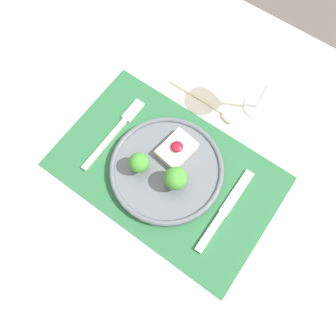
{
  "coord_description": "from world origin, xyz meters",
  "views": [
    {
      "loc": [
        0.14,
        -0.19,
        1.46
      ],
      "look_at": [
        0.0,
        0.0,
        0.79
      ],
      "focal_mm": 35.0,
      "sensor_mm": 36.0,
      "label": 1
    }
  ],
  "objects_px": {
    "dinner_plate": "(168,169)",
    "fork": "(118,129)",
    "wine_glass_near": "(272,76)",
    "spoon": "(220,110)",
    "knife": "(221,215)"
  },
  "relations": [
    {
      "from": "dinner_plate",
      "to": "fork",
      "type": "xyz_separation_m",
      "value": [
        -0.15,
        0.02,
        -0.01
      ]
    },
    {
      "from": "dinner_plate",
      "to": "fork",
      "type": "relative_size",
      "value": 1.19
    },
    {
      "from": "fork",
      "to": "wine_glass_near",
      "type": "height_order",
      "value": "wine_glass_near"
    },
    {
      "from": "fork",
      "to": "knife",
      "type": "relative_size",
      "value": 1.0
    },
    {
      "from": "dinner_plate",
      "to": "spoon",
      "type": "distance_m",
      "value": 0.2
    },
    {
      "from": "dinner_plate",
      "to": "wine_glass_near",
      "type": "height_order",
      "value": "wine_glass_near"
    },
    {
      "from": "fork",
      "to": "knife",
      "type": "height_order",
      "value": "knife"
    },
    {
      "from": "fork",
      "to": "wine_glass_near",
      "type": "distance_m",
      "value": 0.36
    },
    {
      "from": "fork",
      "to": "spoon",
      "type": "bearing_deg",
      "value": 50.35
    },
    {
      "from": "knife",
      "to": "wine_glass_near",
      "type": "xyz_separation_m",
      "value": [
        -0.07,
        0.27,
        0.12
      ]
    },
    {
      "from": "fork",
      "to": "spoon",
      "type": "xyz_separation_m",
      "value": [
        0.17,
        0.18,
        -0.0
      ]
    },
    {
      "from": "dinner_plate",
      "to": "fork",
      "type": "bearing_deg",
      "value": 174.43
    },
    {
      "from": "dinner_plate",
      "to": "fork",
      "type": "distance_m",
      "value": 0.16
    },
    {
      "from": "knife",
      "to": "dinner_plate",
      "type": "bearing_deg",
      "value": 174.05
    },
    {
      "from": "dinner_plate",
      "to": "wine_glass_near",
      "type": "bearing_deg",
      "value": 72.85
    }
  ]
}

